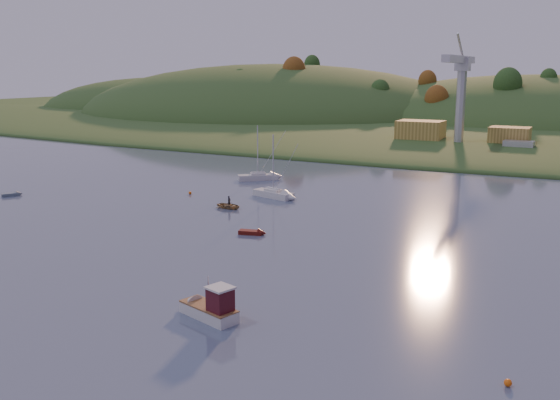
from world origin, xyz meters
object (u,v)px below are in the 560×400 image
at_px(sailboat_far, 273,193).
at_px(canoe, 229,206).
at_px(grey_dinghy, 15,194).
at_px(sailboat_near, 258,176).
at_px(fishing_boat, 205,306).
at_px(red_tender, 256,233).

relative_size(sailboat_far, canoe, 2.54).
distance_m(sailboat_far, grey_dinghy, 41.13).
bearing_deg(sailboat_near, fishing_boat, -103.03).
height_order(fishing_boat, sailboat_far, sailboat_far).
relative_size(canoe, red_tender, 1.09).
height_order(canoe, red_tender, red_tender).
height_order(fishing_boat, sailboat_near, sailboat_near).
bearing_deg(grey_dinghy, sailboat_far, -32.09).
height_order(canoe, grey_dinghy, grey_dinghy).
height_order(sailboat_near, sailboat_far, sailboat_near).
bearing_deg(sailboat_near, canoe, -109.22).
relative_size(red_tender, grey_dinghy, 1.10).
relative_size(sailboat_near, grey_dinghy, 3.03).
distance_m(fishing_boat, sailboat_far, 48.41).
bearing_deg(canoe, sailboat_near, 26.92).
distance_m(fishing_boat, canoe, 40.20).
bearing_deg(sailboat_far, fishing_boat, -52.75).
bearing_deg(canoe, grey_dinghy, 110.00).
distance_m(canoe, red_tender, 15.24).
xyz_separation_m(fishing_boat, sailboat_near, (-27.43, 57.61, -0.22)).
height_order(sailboat_near, grey_dinghy, sailboat_near).
bearing_deg(canoe, red_tender, -128.22).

